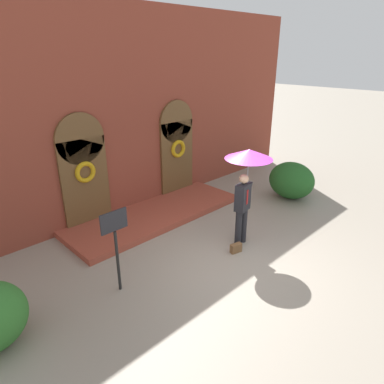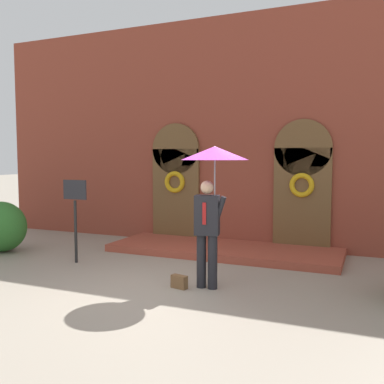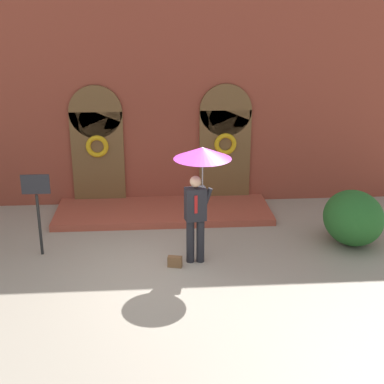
{
  "view_description": "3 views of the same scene",
  "coord_description": "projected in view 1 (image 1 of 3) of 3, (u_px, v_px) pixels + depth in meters",
  "views": [
    {
      "loc": [
        -5.43,
        -3.95,
        4.41
      ],
      "look_at": [
        0.19,
        1.78,
        1.09
      ],
      "focal_mm": 32.0,
      "sensor_mm": 36.0,
      "label": 1
    },
    {
      "loc": [
        3.1,
        -6.06,
        2.18
      ],
      "look_at": [
        -0.06,
        1.36,
        1.53
      ],
      "focal_mm": 40.0,
      "sensor_mm": 36.0,
      "label": 2
    },
    {
      "loc": [
        -0.16,
        -9.14,
        4.87
      ],
      "look_at": [
        0.57,
        1.18,
        1.23
      ],
      "focal_mm": 50.0,
      "sensor_mm": 36.0,
      "label": 3
    }
  ],
  "objects": [
    {
      "name": "person_with_umbrella",
      "position": [
        247.0,
        169.0,
        7.83
      ],
      "size": [
        1.1,
        1.1,
        2.36
      ],
      "color": "black",
      "rests_on": "ground"
    },
    {
      "name": "handbag",
      "position": [
        236.0,
        248.0,
        8.05
      ],
      "size": [
        0.3,
        0.18,
        0.22
      ],
      "primitive_type": "cube",
      "rotation": [
        0.0,
        0.0,
        -0.24
      ],
      "color": "brown",
      "rests_on": "ground"
    },
    {
      "name": "building_facade",
      "position": [
        128.0,
        118.0,
        9.52
      ],
      "size": [
        14.0,
        2.3,
        5.6
      ],
      "color": "brown",
      "rests_on": "ground"
    },
    {
      "name": "ground_plane",
      "position": [
        241.0,
        260.0,
        7.8
      ],
      "size": [
        80.0,
        80.0,
        0.0
      ],
      "primitive_type": "plane",
      "color": "gray"
    },
    {
      "name": "shrub_right",
      "position": [
        291.0,
        180.0,
        10.92
      ],
      "size": [
        1.24,
        1.46,
        1.16
      ],
      "primitive_type": "ellipsoid",
      "color": "#235B23",
      "rests_on": "ground"
    },
    {
      "name": "sign_post",
      "position": [
        115.0,
        238.0,
        6.4
      ],
      "size": [
        0.56,
        0.06,
        1.72
      ],
      "color": "black",
      "rests_on": "ground"
    }
  ]
}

